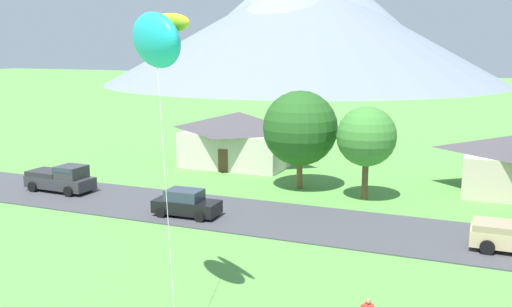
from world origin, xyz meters
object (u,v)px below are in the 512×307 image
Objects in this scene: tree_center at (366,137)px; pickup_truck_charcoal_east_side at (61,178)px; tree_near_left at (300,128)px; kite_flyer_with_kite at (157,42)px; parked_car_black_mid_west at (186,204)px; house_right_center at (239,138)px.

pickup_truck_charcoal_east_side is (-21.18, -6.46, -3.44)m from tree_center.
kite_flyer_with_kite is (1.52, -21.99, 6.23)m from tree_near_left.
kite_flyer_with_kite is (17.44, -14.19, 9.79)m from pickup_truck_charcoal_east_side.
pickup_truck_charcoal_east_side is 0.44× the size of kite_flyer_with_kite.
pickup_truck_charcoal_east_side is (-11.57, 1.95, 0.19)m from parked_car_black_mid_west.
house_right_center is at bearing 108.24° from kite_flyer_with_kite.
parked_car_black_mid_west is at bearing 115.61° from kite_flyer_with_kite.
kite_flyer_with_kite is at bearing -86.04° from tree_near_left.
tree_near_left is at bearing 165.63° from tree_center.
parked_car_black_mid_west is at bearing -77.83° from house_right_center.
tree_center is 13.27m from parked_car_black_mid_west.
parked_car_black_mid_west is 0.81× the size of pickup_truck_charcoal_east_side.
tree_center is 21.92m from kite_flyer_with_kite.
tree_near_left reaches higher than tree_center.
tree_center reaches higher than pickup_truck_charcoal_east_side.
tree_near_left is at bearing -39.04° from house_right_center.
tree_center reaches higher than parked_car_black_mid_west.
house_right_center is at bearing 102.17° from parked_car_black_mid_west.
tree_near_left is 11.32m from parked_car_black_mid_west.
house_right_center reaches higher than parked_car_black_mid_west.
house_right_center is at bearing 140.96° from tree_near_left.
tree_near_left is at bearing 93.96° from kite_flyer_with_kite.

